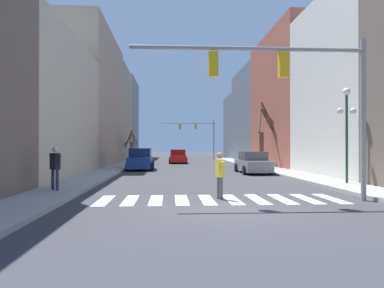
{
  "coord_description": "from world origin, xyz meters",
  "views": [
    {
      "loc": [
        -1.81,
        -11.32,
        1.89
      ],
      "look_at": [
        0.42,
        24.3,
        2.12
      ],
      "focal_mm": 35.0,
      "sensor_mm": 36.0,
      "label": 1
    }
  ],
  "objects_px": {
    "pedestrian_on_right_sidewalk": "(55,164)",
    "street_tree_left_mid": "(131,147)",
    "car_driving_toward_lane": "(178,157)",
    "street_lamp_right_corner": "(347,116)",
    "pedestrian_waiting_at_curb": "(220,171)",
    "car_parked_right_mid": "(253,163)",
    "traffic_signal_far": "(198,130)",
    "traffic_signal_near": "(292,80)",
    "car_at_intersection": "(141,160)",
    "street_tree_left_far": "(132,147)",
    "street_tree_right_near": "(265,135)"
  },
  "relations": [
    {
      "from": "pedestrian_waiting_at_curb",
      "to": "car_parked_right_mid",
      "type": "bearing_deg",
      "value": 150.57
    },
    {
      "from": "traffic_signal_near",
      "to": "car_parked_right_mid",
      "type": "xyz_separation_m",
      "value": [
        1.68,
        13.39,
        -3.45
      ]
    },
    {
      "from": "traffic_signal_far",
      "to": "car_driving_toward_lane",
      "type": "distance_m",
      "value": 14.91
    },
    {
      "from": "street_tree_right_near",
      "to": "traffic_signal_near",
      "type": "bearing_deg",
      "value": -101.94
    },
    {
      "from": "street_lamp_right_corner",
      "to": "pedestrian_on_right_sidewalk",
      "type": "bearing_deg",
      "value": -170.57
    },
    {
      "from": "pedestrian_on_right_sidewalk",
      "to": "street_tree_left_far",
      "type": "relative_size",
      "value": 0.48
    },
    {
      "from": "pedestrian_waiting_at_curb",
      "to": "street_tree_right_near",
      "type": "relative_size",
      "value": 0.3
    },
    {
      "from": "traffic_signal_far",
      "to": "car_driving_toward_lane",
      "type": "xyz_separation_m",
      "value": [
        -3.33,
        -14.09,
        -3.55
      ]
    },
    {
      "from": "traffic_signal_far",
      "to": "car_parked_right_mid",
      "type": "distance_m",
      "value": 30.14
    },
    {
      "from": "car_driving_toward_lane",
      "to": "car_at_intersection",
      "type": "distance_m",
      "value": 12.04
    },
    {
      "from": "traffic_signal_far",
      "to": "car_parked_right_mid",
      "type": "xyz_separation_m",
      "value": [
        1.56,
        -29.89,
        -3.56
      ]
    },
    {
      "from": "pedestrian_on_right_sidewalk",
      "to": "traffic_signal_near",
      "type": "bearing_deg",
      "value": 23.86
    },
    {
      "from": "car_driving_toward_lane",
      "to": "car_at_intersection",
      "type": "xyz_separation_m",
      "value": [
        -3.27,
        -11.58,
        0.08
      ]
    },
    {
      "from": "traffic_signal_near",
      "to": "car_driving_toward_lane",
      "type": "distance_m",
      "value": 29.57
    },
    {
      "from": "car_parked_right_mid",
      "to": "pedestrian_waiting_at_curb",
      "type": "xyz_separation_m",
      "value": [
        -4.08,
        -12.74,
        0.27
      ]
    },
    {
      "from": "car_driving_toward_lane",
      "to": "street_tree_left_far",
      "type": "relative_size",
      "value": 1.18
    },
    {
      "from": "street_lamp_right_corner",
      "to": "pedestrian_waiting_at_curb",
      "type": "height_order",
      "value": "street_lamp_right_corner"
    },
    {
      "from": "car_parked_right_mid",
      "to": "car_driving_toward_lane",
      "type": "xyz_separation_m",
      "value": [
        -4.89,
        15.8,
        0.0
      ]
    },
    {
      "from": "pedestrian_waiting_at_curb",
      "to": "street_tree_left_mid",
      "type": "distance_m",
      "value": 32.32
    },
    {
      "from": "car_parked_right_mid",
      "to": "street_tree_right_near",
      "type": "relative_size",
      "value": 0.86
    },
    {
      "from": "pedestrian_waiting_at_curb",
      "to": "traffic_signal_far",
      "type": "bearing_deg",
      "value": 164.95
    },
    {
      "from": "pedestrian_on_right_sidewalk",
      "to": "street_tree_left_mid",
      "type": "relative_size",
      "value": 0.47
    },
    {
      "from": "car_driving_toward_lane",
      "to": "pedestrian_on_right_sidewalk",
      "type": "bearing_deg",
      "value": -11.69
    },
    {
      "from": "street_tree_right_near",
      "to": "traffic_signal_far",
      "type": "bearing_deg",
      "value": 99.53
    },
    {
      "from": "traffic_signal_far",
      "to": "pedestrian_waiting_at_curb",
      "type": "distance_m",
      "value": 42.83
    },
    {
      "from": "pedestrian_on_right_sidewalk",
      "to": "street_tree_left_far",
      "type": "xyz_separation_m",
      "value": [
        0.36,
        27.19,
        0.59
      ]
    },
    {
      "from": "pedestrian_on_right_sidewalk",
      "to": "street_tree_right_near",
      "type": "bearing_deg",
      "value": 92.84
    },
    {
      "from": "street_lamp_right_corner",
      "to": "car_driving_toward_lane",
      "type": "height_order",
      "value": "street_lamp_right_corner"
    },
    {
      "from": "street_tree_left_far",
      "to": "pedestrian_waiting_at_curb",
      "type": "bearing_deg",
      "value": -78.39
    },
    {
      "from": "pedestrian_waiting_at_curb",
      "to": "street_tree_left_far",
      "type": "relative_size",
      "value": 0.47
    },
    {
      "from": "pedestrian_on_right_sidewalk",
      "to": "street_tree_left_mid",
      "type": "distance_m",
      "value": 29.82
    },
    {
      "from": "street_tree_right_near",
      "to": "pedestrian_waiting_at_curb",
      "type": "bearing_deg",
      "value": -109.11
    },
    {
      "from": "car_parked_right_mid",
      "to": "street_tree_right_near",
      "type": "distance_m",
      "value": 6.89
    },
    {
      "from": "car_driving_toward_lane",
      "to": "car_at_intersection",
      "type": "relative_size",
      "value": 0.91
    },
    {
      "from": "traffic_signal_far",
      "to": "car_at_intersection",
      "type": "bearing_deg",
      "value": -104.43
    },
    {
      "from": "street_tree_left_far",
      "to": "street_tree_left_mid",
      "type": "height_order",
      "value": "street_tree_left_mid"
    },
    {
      "from": "traffic_signal_near",
      "to": "street_tree_right_near",
      "type": "height_order",
      "value": "street_tree_right_near"
    },
    {
      "from": "car_driving_toward_lane",
      "to": "street_tree_left_far",
      "type": "bearing_deg",
      "value": -95.83
    },
    {
      "from": "car_driving_toward_lane",
      "to": "street_tree_left_mid",
      "type": "height_order",
      "value": "street_tree_left_mid"
    },
    {
      "from": "car_at_intersection",
      "to": "pedestrian_on_right_sidewalk",
      "type": "distance_m",
      "value": 15.26
    },
    {
      "from": "street_lamp_right_corner",
      "to": "street_tree_left_far",
      "type": "bearing_deg",
      "value": 116.73
    },
    {
      "from": "car_driving_toward_lane",
      "to": "street_tree_right_near",
      "type": "distance_m",
      "value": 12.36
    },
    {
      "from": "street_tree_left_far",
      "to": "street_tree_right_near",
      "type": "relative_size",
      "value": 0.64
    },
    {
      "from": "car_at_intersection",
      "to": "pedestrian_on_right_sidewalk",
      "type": "bearing_deg",
      "value": 171.54
    },
    {
      "from": "traffic_signal_near",
      "to": "car_at_intersection",
      "type": "bearing_deg",
      "value": 110.22
    },
    {
      "from": "traffic_signal_near",
      "to": "car_at_intersection",
      "type": "xyz_separation_m",
      "value": [
        -6.49,
        17.61,
        -3.36
      ]
    },
    {
      "from": "car_parked_right_mid",
      "to": "pedestrian_waiting_at_curb",
      "type": "relative_size",
      "value": 2.89
    },
    {
      "from": "street_tree_left_far",
      "to": "car_parked_right_mid",
      "type": "bearing_deg",
      "value": -58.39
    },
    {
      "from": "street_lamp_right_corner",
      "to": "car_driving_toward_lane",
      "type": "distance_m",
      "value": 25.75
    },
    {
      "from": "pedestrian_waiting_at_curb",
      "to": "street_tree_left_mid",
      "type": "bearing_deg",
      "value": 179.63
    }
  ]
}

